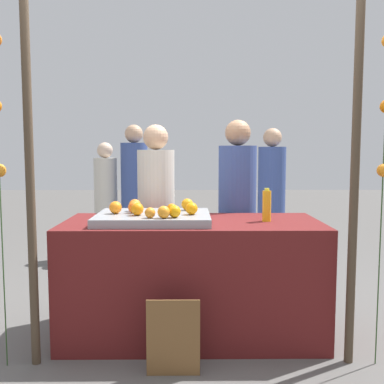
% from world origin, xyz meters
% --- Properties ---
extents(ground_plane, '(24.00, 24.00, 0.00)m').
position_xyz_m(ground_plane, '(0.00, 0.00, 0.00)').
color(ground_plane, '#565451').
extents(stall_counter, '(1.89, 0.81, 0.87)m').
position_xyz_m(stall_counter, '(0.00, 0.00, 0.43)').
color(stall_counter, '#5B1919').
rests_on(stall_counter, ground_plane).
extents(orange_tray, '(0.82, 0.61, 0.06)m').
position_xyz_m(orange_tray, '(-0.28, -0.03, 0.90)').
color(orange_tray, gray).
rests_on(orange_tray, stall_counter).
extents(orange_0, '(0.09, 0.09, 0.09)m').
position_xyz_m(orange_0, '(-0.04, 0.14, 0.97)').
color(orange_0, orange).
rests_on(orange_0, orange_tray).
extents(orange_1, '(0.07, 0.07, 0.07)m').
position_xyz_m(orange_1, '(-0.29, -0.25, 0.96)').
color(orange_1, orange).
rests_on(orange_1, orange_tray).
extents(orange_2, '(0.07, 0.07, 0.07)m').
position_xyz_m(orange_2, '(-0.15, -0.03, 0.96)').
color(orange_2, orange).
rests_on(orange_2, orange_tray).
extents(orange_3, '(0.09, 0.09, 0.09)m').
position_xyz_m(orange_3, '(-0.43, 0.09, 0.97)').
color(orange_3, orange).
rests_on(orange_3, orange_tray).
extents(orange_4, '(0.09, 0.09, 0.09)m').
position_xyz_m(orange_4, '(-0.43, -0.01, 0.97)').
color(orange_4, orange).
rests_on(orange_4, orange_tray).
extents(orange_5, '(0.09, 0.09, 0.09)m').
position_xyz_m(orange_5, '(-0.39, -0.12, 0.97)').
color(orange_5, orange).
rests_on(orange_5, orange_tray).
extents(orange_6, '(0.09, 0.09, 0.09)m').
position_xyz_m(orange_6, '(-0.20, -0.26, 0.97)').
color(orange_6, orange).
rests_on(orange_6, orange_tray).
extents(orange_7, '(0.09, 0.09, 0.09)m').
position_xyz_m(orange_7, '(-0.56, -0.04, 0.97)').
color(orange_7, orange).
rests_on(orange_7, orange_tray).
extents(orange_8, '(0.08, 0.08, 0.08)m').
position_xyz_m(orange_8, '(-0.12, -0.23, 0.97)').
color(orange_8, orange).
rests_on(orange_8, orange_tray).
extents(orange_9, '(0.09, 0.09, 0.09)m').
position_xyz_m(orange_9, '(-0.01, -0.09, 0.97)').
color(orange_9, orange).
rests_on(orange_9, orange_tray).
extents(juice_bottle, '(0.06, 0.06, 0.24)m').
position_xyz_m(juice_bottle, '(0.55, -0.02, 0.98)').
color(juice_bottle, orange).
rests_on(juice_bottle, stall_counter).
extents(chalkboard_sign, '(0.33, 0.03, 0.49)m').
position_xyz_m(chalkboard_sign, '(-0.12, -0.60, 0.23)').
color(chalkboard_sign, brown).
rests_on(chalkboard_sign, ground_plane).
extents(vendor_left, '(0.32, 0.32, 1.61)m').
position_xyz_m(vendor_left, '(-0.31, 0.61, 0.75)').
color(vendor_left, beige).
rests_on(vendor_left, ground_plane).
extents(vendor_right, '(0.33, 0.33, 1.65)m').
position_xyz_m(vendor_right, '(0.40, 0.61, 0.77)').
color(vendor_right, '#384C8C').
rests_on(vendor_right, ground_plane).
extents(crowd_person_0, '(0.33, 0.33, 1.65)m').
position_xyz_m(crowd_person_0, '(0.98, 2.08, 0.77)').
color(crowd_person_0, '#384C8C').
rests_on(crowd_person_0, ground_plane).
extents(crowd_person_1, '(0.34, 0.34, 1.71)m').
position_xyz_m(crowd_person_1, '(-0.72, 2.43, 0.80)').
color(crowd_person_1, '#384C8C').
rests_on(crowd_person_1, ground_plane).
extents(crowd_person_2, '(0.30, 0.30, 1.48)m').
position_xyz_m(crowd_person_2, '(-1.10, 2.48, 0.69)').
color(crowd_person_2, beige).
rests_on(crowd_person_2, ground_plane).
extents(canopy_post_left, '(0.06, 0.06, 2.33)m').
position_xyz_m(canopy_post_left, '(-1.02, -0.44, 1.16)').
color(canopy_post_left, '#473828').
rests_on(canopy_post_left, ground_plane).
extents(canopy_post_right, '(0.06, 0.06, 2.33)m').
position_xyz_m(canopy_post_right, '(1.02, -0.44, 1.16)').
color(canopy_post_right, '#473828').
rests_on(canopy_post_right, ground_plane).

